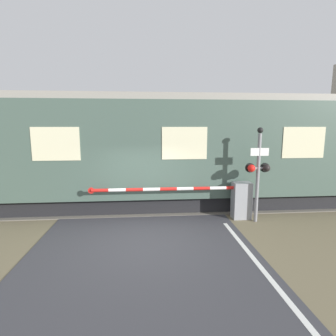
{
  "coord_description": "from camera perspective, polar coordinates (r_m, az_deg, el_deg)",
  "views": [
    {
      "loc": [
        0.1,
        -6.81,
        3.1
      ],
      "look_at": [
        0.85,
        2.1,
        1.66
      ],
      "focal_mm": 28.0,
      "sensor_mm": 36.0,
      "label": 1
    }
  ],
  "objects": [
    {
      "name": "ground_plane",
      "position": [
        7.48,
        -5.35,
        -15.4
      ],
      "size": [
        80.0,
        80.0,
        0.0
      ],
      "primitive_type": "plane",
      "color": "#6B6047"
    },
    {
      "name": "crossing_barrier",
      "position": [
        9.09,
        13.39,
        -6.48
      ],
      "size": [
        5.35,
        0.44,
        1.24
      ],
      "color": "gray",
      "rests_on": "ground_plane"
    },
    {
      "name": "track_bed",
      "position": [
        10.7,
        -5.2,
        -7.62
      ],
      "size": [
        36.0,
        3.2,
        0.13
      ],
      "color": "#666056",
      "rests_on": "ground_plane"
    },
    {
      "name": "train",
      "position": [
        10.37,
        2.32,
        3.85
      ],
      "size": [
        15.15,
        3.18,
        4.2
      ],
      "color": "black",
      "rests_on": "ground_plane"
    },
    {
      "name": "signal_post",
      "position": [
        8.81,
        19.06,
        -0.24
      ],
      "size": [
        0.79,
        0.26,
        3.06
      ],
      "color": "gray",
      "rests_on": "ground_plane"
    }
  ]
}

